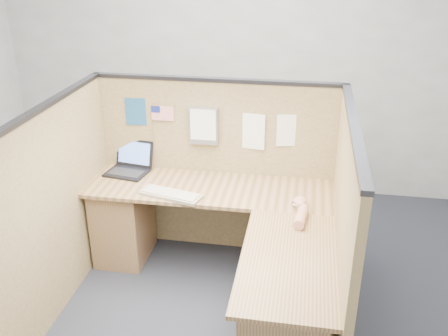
% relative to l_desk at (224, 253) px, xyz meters
% --- Properties ---
extents(floor, '(5.00, 5.00, 0.00)m').
position_rel_l_desk_xyz_m(floor, '(-0.18, -0.29, -0.39)').
color(floor, black).
rests_on(floor, ground).
extents(wall_back, '(5.00, 0.00, 5.00)m').
position_rel_l_desk_xyz_m(wall_back, '(-0.18, 1.96, 1.01)').
color(wall_back, gray).
rests_on(wall_back, floor).
extents(cubicle_partitions, '(2.06, 1.83, 1.53)m').
position_rel_l_desk_xyz_m(cubicle_partitions, '(-0.18, 0.14, 0.38)').
color(cubicle_partitions, brown).
rests_on(cubicle_partitions, floor).
extents(l_desk, '(1.95, 1.75, 0.73)m').
position_rel_l_desk_xyz_m(l_desk, '(0.00, 0.00, 0.00)').
color(l_desk, brown).
rests_on(l_desk, floor).
extents(laptop, '(0.37, 0.37, 0.24)m').
position_rel_l_desk_xyz_m(laptop, '(-0.92, 0.58, 0.40)').
color(laptop, black).
rests_on(laptop, l_desk).
extents(keyboard, '(0.50, 0.27, 0.03)m').
position_rel_l_desk_xyz_m(keyboard, '(-0.44, 0.19, 0.35)').
color(keyboard, gray).
rests_on(keyboard, l_desk).
extents(mouse, '(0.13, 0.10, 0.05)m').
position_rel_l_desk_xyz_m(mouse, '(0.53, 0.19, 0.36)').
color(mouse, silver).
rests_on(mouse, l_desk).
extents(hand_forearm, '(0.11, 0.40, 0.08)m').
position_rel_l_desk_xyz_m(hand_forearm, '(0.54, 0.05, 0.38)').
color(hand_forearm, tan).
rests_on(hand_forearm, l_desk).
extents(blue_poster, '(0.17, 0.02, 0.23)m').
position_rel_l_desk_xyz_m(blue_poster, '(-0.86, 0.68, 0.83)').
color(blue_poster, navy).
rests_on(blue_poster, cubicle_partitions).
extents(american_flag, '(0.19, 0.01, 0.33)m').
position_rel_l_desk_xyz_m(american_flag, '(-0.65, 0.67, 0.82)').
color(american_flag, olive).
rests_on(american_flag, cubicle_partitions).
extents(file_holder, '(0.24, 0.05, 0.30)m').
position_rel_l_desk_xyz_m(file_holder, '(-0.28, 0.66, 0.75)').
color(file_holder, slate).
rests_on(file_holder, cubicle_partitions).
extents(paper_left, '(0.23, 0.03, 0.30)m').
position_rel_l_desk_xyz_m(paper_left, '(0.10, 0.68, 0.72)').
color(paper_left, white).
rests_on(paper_left, cubicle_partitions).
extents(paper_right, '(0.20, 0.04, 0.26)m').
position_rel_l_desk_xyz_m(paper_right, '(0.41, 0.68, 0.75)').
color(paper_right, white).
rests_on(paper_right, cubicle_partitions).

